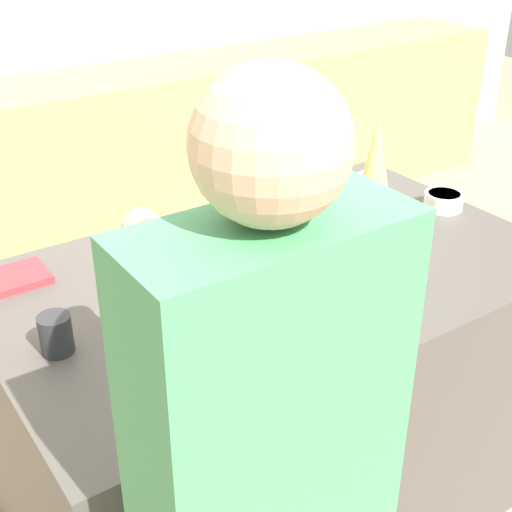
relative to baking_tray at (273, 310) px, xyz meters
The scene contains 13 objects.
ground_plane 0.91m from the baking_tray, 52.44° to the left, with size 12.00×12.00×0.00m, color tan.
back_cabinet_block 2.27m from the baking_tray, 86.52° to the left, with size 6.00×0.60×0.94m.
kitchen_island 0.50m from the baking_tray, 52.44° to the left, with size 1.58×0.97×0.88m.
baking_tray is the anchor object (origin of this frame).
gingerbread_house 0.11m from the baking_tray, 30.85° to the left, with size 0.20×0.19×0.26m.
decorative_tree 0.55m from the baking_tray, 20.57° to the left, with size 0.15×0.15×0.37m.
candy_bowl_center_rear 0.66m from the baking_tray, 28.56° to the left, with size 0.11×0.11×0.04m.
candy_bowl_front_corner 0.45m from the baking_tray, 72.90° to the left, with size 0.13×0.13×0.05m.
candy_bowl_near_tray_right 0.89m from the baking_tray, 31.89° to the left, with size 0.09×0.09×0.04m.
candy_bowl_behind_tray 0.85m from the baking_tray, 13.39° to the left, with size 0.13×0.13×0.05m.
candy_bowl_beside_tree 0.34m from the baking_tray, 152.93° to the left, with size 0.11×0.11×0.05m.
cookbook 0.72m from the baking_tray, 134.50° to the left, with size 0.21×0.14×0.02m.
mug 0.53m from the baking_tray, 164.37° to the left, with size 0.08×0.08×0.10m.
Camera 1 is at (-1.02, -1.40, 1.85)m, focal length 50.00 mm.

